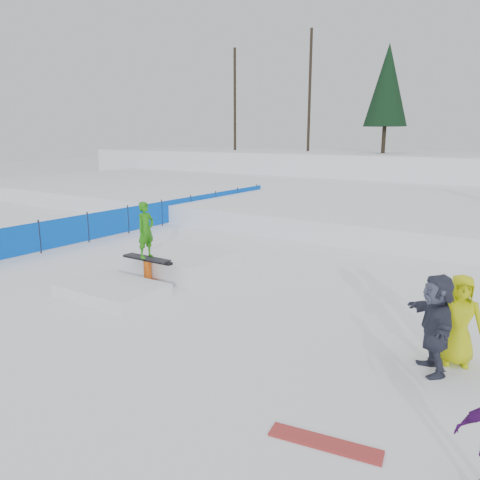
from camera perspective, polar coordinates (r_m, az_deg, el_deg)
The scene contains 8 objects.
ground at distance 11.07m, azimuth -7.97°, elevation -7.14°, with size 120.00×120.00×0.00m, color white.
snow_berm at distance 38.47m, azimuth 23.30°, elevation 7.84°, with size 60.00×14.00×2.40m, color white.
snow_midrise at distance 24.97m, azimuth 17.12°, elevation 4.41°, with size 50.00×18.00×0.80m, color white.
safety_fence at distance 19.94m, azimuth -9.50°, elevation 3.29°, with size 0.05×16.00×1.10m.
spectator_yellow at distance 8.57m, azimuth 25.12°, elevation -8.80°, with size 0.75×0.49×1.53m, color #BBC70A.
spectator_dark at distance 8.10m, azimuth 22.70°, elevation -9.38°, with size 1.52×0.48×1.64m, color #35374B.
loose_board_red at distance 6.37m, azimuth 10.29°, elevation -23.16°, with size 1.40×0.28×0.03m, color maroon.
jib_rail_feature at distance 12.64m, azimuth -9.35°, elevation -3.23°, with size 2.60×4.40×2.11m.
Camera 1 is at (6.98, -7.75, 3.72)m, focal length 35.00 mm.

